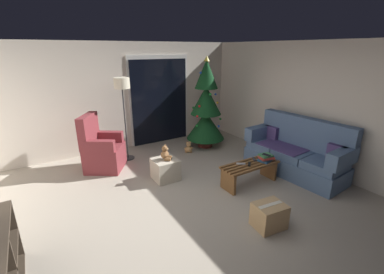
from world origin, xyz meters
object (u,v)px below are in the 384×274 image
at_px(cell_phone, 266,155).
at_px(christmas_tree, 206,109).
at_px(remote_black, 249,164).
at_px(floor_lamp, 122,91).
at_px(couch, 296,153).
at_px(coffee_table, 250,170).
at_px(armchair, 102,150).
at_px(remote_silver, 241,164).
at_px(teddy_bear_chestnut, 165,154).
at_px(cardboard_box_taped_mid_floor, 269,216).
at_px(remote_graphite, 254,159).
at_px(teddy_bear_honey_by_tree, 189,148).
at_px(book_stack, 266,158).
at_px(ottoman, 165,169).

height_order(cell_phone, christmas_tree, christmas_tree).
height_order(remote_black, floor_lamp, floor_lamp).
relative_size(couch, coffee_table, 1.81).
relative_size(armchair, floor_lamp, 0.63).
relative_size(remote_silver, floor_lamp, 0.09).
bearing_deg(teddy_bear_chestnut, coffee_table, -38.81).
relative_size(remote_black, cardboard_box_taped_mid_floor, 0.35).
relative_size(couch, remote_graphite, 12.76).
xyz_separation_m(cell_phone, teddy_bear_honey_by_tree, (-0.47, 1.94, -0.41)).
distance_m(floor_lamp, teddy_bear_honey_by_tree, 1.97).
bearing_deg(floor_lamp, cell_phone, -52.83).
bearing_deg(armchair, cell_phone, -41.76).
bearing_deg(couch, armchair, 146.04).
relative_size(remote_black, christmas_tree, 0.07).
xyz_separation_m(book_stack, cardboard_box_taped_mid_floor, (-0.92, -0.97, -0.29)).
height_order(ottoman, teddy_bear_honey_by_tree, ottoman).
height_order(cell_phone, cardboard_box_taped_mid_floor, cell_phone).
height_order(couch, cell_phone, couch).
bearing_deg(remote_graphite, coffee_table, -126.56).
xyz_separation_m(armchair, teddy_bear_chestnut, (0.89, -1.08, 0.12)).
height_order(couch, remote_silver, couch).
xyz_separation_m(cell_phone, cardboard_box_taped_mid_floor, (-0.91, -0.95, -0.36)).
xyz_separation_m(coffee_table, teddy_bear_chestnut, (-1.20, 0.96, 0.25)).
relative_size(remote_graphite, remote_black, 1.00).
xyz_separation_m(remote_graphite, floor_lamp, (-1.68, 2.19, 1.10)).
bearing_deg(teddy_bear_chestnut, remote_silver, -40.75).
distance_m(book_stack, floor_lamp, 3.14).
bearing_deg(remote_silver, couch, 117.69).
height_order(coffee_table, teddy_bear_honey_by_tree, coffee_table).
xyz_separation_m(teddy_bear_honey_by_tree, cardboard_box_taped_mid_floor, (-0.45, -2.89, 0.05)).
bearing_deg(coffee_table, floor_lamp, 123.27).
bearing_deg(cardboard_box_taped_mid_floor, remote_silver, 67.53).
xyz_separation_m(remote_black, christmas_tree, (0.46, 2.03, 0.55)).
height_order(coffee_table, remote_silver, remote_silver).
xyz_separation_m(coffee_table, cell_phone, (0.30, -0.08, 0.27)).
xyz_separation_m(remote_silver, armchair, (-1.93, 1.98, -0.01)).
distance_m(cell_phone, ottoman, 1.87).
bearing_deg(cell_phone, cardboard_box_taped_mid_floor, -145.39).
distance_m(remote_silver, remote_black, 0.15).
height_order(remote_silver, teddy_bear_honey_by_tree, remote_silver).
bearing_deg(christmas_tree, teddy_bear_chestnut, -147.10).
bearing_deg(couch, book_stack, 176.89).
distance_m(remote_graphite, cardboard_box_taped_mid_floor, 1.40).
height_order(remote_graphite, cell_phone, cell_phone).
bearing_deg(remote_silver, book_stack, 109.42).
distance_m(teddy_bear_honey_by_tree, cardboard_box_taped_mid_floor, 2.92).
bearing_deg(cell_phone, teddy_bear_honey_by_tree, 91.97).
bearing_deg(remote_black, book_stack, -142.15).
bearing_deg(armchair, remote_silver, -45.69).
distance_m(cell_phone, floor_lamp, 3.12).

